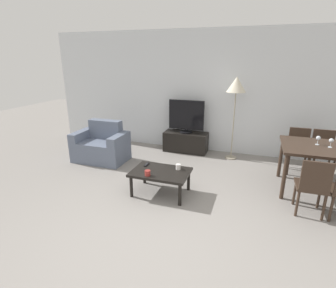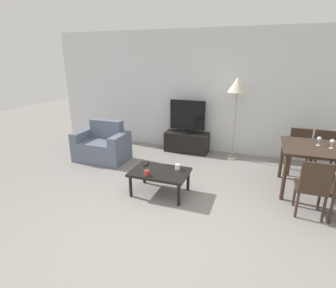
# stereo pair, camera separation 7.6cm
# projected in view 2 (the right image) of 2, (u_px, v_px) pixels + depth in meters

# --- Properties ---
(ground_plane) EXTENTS (18.00, 18.00, 0.00)m
(ground_plane) POSITION_uv_depth(u_px,v_px,m) (147.00, 242.00, 3.12)
(ground_plane) COLOR gray
(wall_back) EXTENTS (7.84, 0.06, 2.70)m
(wall_back) POSITION_uv_depth(u_px,v_px,m) (211.00, 93.00, 5.86)
(wall_back) COLOR silver
(wall_back) RESTS_ON ground_plane
(armchair) EXTENTS (1.08, 0.69, 0.83)m
(armchair) POSITION_uv_depth(u_px,v_px,m) (103.00, 146.00, 5.58)
(armchair) COLOR slate
(armchair) RESTS_ON ground_plane
(tv_stand) EXTENTS (1.00, 0.43, 0.45)m
(tv_stand) POSITION_uv_depth(u_px,v_px,m) (187.00, 142.00, 6.10)
(tv_stand) COLOR black
(tv_stand) RESTS_ON ground_plane
(tv) EXTENTS (0.81, 0.28, 0.75)m
(tv) POSITION_uv_depth(u_px,v_px,m) (187.00, 117.00, 5.91)
(tv) COLOR black
(tv) RESTS_ON tv_stand
(coffee_table) EXTENTS (0.90, 0.62, 0.39)m
(coffee_table) POSITION_uv_depth(u_px,v_px,m) (160.00, 174.00, 4.15)
(coffee_table) COLOR black
(coffee_table) RESTS_ON ground_plane
(dining_table) EXTENTS (1.17, 0.97, 0.77)m
(dining_table) POSITION_uv_depth(u_px,v_px,m) (322.00, 153.00, 4.07)
(dining_table) COLOR #38281E
(dining_table) RESTS_ON ground_plane
(dining_chair_near) EXTENTS (0.40, 0.40, 0.84)m
(dining_chair_near) POSITION_uv_depth(u_px,v_px,m) (313.00, 186.00, 3.50)
(dining_chair_near) COLOR #38281E
(dining_chair_near) RESTS_ON ground_plane
(dining_chair_far) EXTENTS (0.40, 0.40, 0.84)m
(dining_chair_far) POSITION_uv_depth(u_px,v_px,m) (324.00, 151.00, 4.78)
(dining_chair_far) COLOR #38281E
(dining_chair_far) RESTS_ON ground_plane
(dining_chair_far_left) EXTENTS (0.40, 0.40, 0.84)m
(dining_chair_far_left) POSITION_uv_depth(u_px,v_px,m) (300.00, 149.00, 4.91)
(dining_chair_far_left) COLOR #38281E
(dining_chair_far_left) RESTS_ON ground_plane
(floor_lamp) EXTENTS (0.39, 0.39, 1.74)m
(floor_lamp) POSITION_uv_depth(u_px,v_px,m) (237.00, 87.00, 5.25)
(floor_lamp) COLOR gray
(floor_lamp) RESTS_ON ground_plane
(remote_primary) EXTENTS (0.04, 0.15, 0.02)m
(remote_primary) POSITION_uv_depth(u_px,v_px,m) (146.00, 164.00, 4.37)
(remote_primary) COLOR black
(remote_primary) RESTS_ON coffee_table
(cup_white_near) EXTENTS (0.08, 0.08, 0.09)m
(cup_white_near) POSITION_uv_depth(u_px,v_px,m) (178.00, 167.00, 4.19)
(cup_white_near) COLOR white
(cup_white_near) RESTS_ON coffee_table
(cup_colored_far) EXTENTS (0.09, 0.09, 0.08)m
(cup_colored_far) POSITION_uv_depth(u_px,v_px,m) (147.00, 173.00, 3.97)
(cup_colored_far) COLOR maroon
(cup_colored_far) RESTS_ON coffee_table
(wine_glass_left) EXTENTS (0.07, 0.07, 0.15)m
(wine_glass_left) POSITION_uv_depth(u_px,v_px,m) (319.00, 139.00, 4.10)
(wine_glass_left) COLOR silver
(wine_glass_left) RESTS_ON dining_table
(wine_glass_right) EXTENTS (0.07, 0.07, 0.15)m
(wine_glass_right) POSITION_uv_depth(u_px,v_px,m) (332.00, 142.00, 3.97)
(wine_glass_right) COLOR silver
(wine_glass_right) RESTS_ON dining_table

